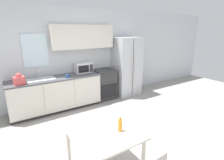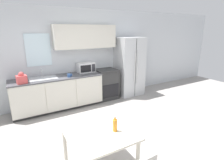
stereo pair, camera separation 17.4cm
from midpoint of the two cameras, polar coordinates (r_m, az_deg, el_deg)
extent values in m
plane|color=gray|center=(3.66, 1.79, -19.03)|extent=(12.00, 12.00, 0.00)
cube|color=silver|center=(5.23, -11.99, 7.41)|extent=(12.00, 0.06, 2.70)
cube|color=silver|center=(4.96, -22.00, 9.08)|extent=(0.62, 0.04, 0.83)
cube|color=beige|center=(5.12, -7.65, 13.88)|extent=(1.79, 0.32, 0.65)
cube|color=#333333|center=(5.14, -15.77, -8.25)|extent=(2.33, 0.60, 0.08)
cube|color=beige|center=(4.96, -16.07, -3.77)|extent=(2.33, 0.66, 0.79)
cube|color=beige|center=(4.54, -24.56, -6.48)|extent=(0.76, 0.01, 0.77)
cube|color=beige|center=(4.65, -15.04, -5.01)|extent=(0.76, 0.01, 0.77)
cube|color=beige|center=(4.88, -6.24, -3.52)|extent=(0.76, 0.01, 0.77)
cube|color=#4C4C51|center=(4.84, -16.44, 0.81)|extent=(2.35, 0.68, 0.03)
cube|color=#2D2D2D|center=(5.50, -0.98, -1.28)|extent=(0.63, 0.58, 0.93)
cube|color=black|center=(5.30, 0.59, -3.56)|extent=(0.55, 0.01, 0.41)
cylinder|color=#262626|center=(5.05, -1.09, 2.02)|extent=(0.03, 0.02, 0.03)
cylinder|color=#262626|center=(5.10, 0.03, 2.18)|extent=(0.03, 0.02, 0.03)
cylinder|color=#262626|center=(5.17, 1.25, 2.34)|extent=(0.03, 0.02, 0.03)
cylinder|color=#262626|center=(5.22, 2.32, 2.49)|extent=(0.03, 0.02, 0.03)
cube|color=silver|center=(5.79, 6.57, 4.37)|extent=(0.84, 0.67, 1.88)
cube|color=#3F3F3F|center=(5.53, 8.63, 3.74)|extent=(0.01, 0.01, 1.82)
cylinder|color=silver|center=(5.47, 8.40, 4.02)|extent=(0.02, 0.02, 1.04)
cylinder|color=silver|center=(5.53, 9.22, 4.12)|extent=(0.02, 0.02, 1.04)
cube|color=#B7BABC|center=(4.77, -20.57, 0.52)|extent=(0.67, 0.46, 0.02)
cylinder|color=silver|center=(4.92, -21.07, 2.20)|extent=(0.02, 0.02, 0.19)
cylinder|color=silver|center=(4.84, -21.03, 3.02)|extent=(0.02, 0.14, 0.02)
cube|color=silver|center=(5.19, -7.61, 4.09)|extent=(0.49, 0.32, 0.28)
cube|color=black|center=(5.02, -7.52, 3.68)|extent=(0.32, 0.01, 0.20)
cube|color=#2D2D33|center=(5.11, -5.07, 3.98)|extent=(0.10, 0.01, 0.22)
cylinder|color=#335999|center=(4.72, -12.83, 1.48)|extent=(0.09, 0.09, 0.10)
torus|color=#335999|center=(4.74, -12.05, 1.65)|extent=(0.02, 0.07, 0.07)
cube|color=#D14C4C|center=(4.52, -26.43, 0.16)|extent=(0.24, 0.21, 0.19)
sphere|color=#D14C4C|center=(4.50, -26.62, 1.64)|extent=(0.13, 0.13, 0.12)
cube|color=beige|center=(2.58, -2.39, -16.55)|extent=(0.90, 0.95, 0.03)
cylinder|color=beige|center=(2.99, -13.37, -20.35)|extent=(0.06, 0.06, 0.70)
cylinder|color=beige|center=(3.24, 0.55, -16.74)|extent=(0.06, 0.06, 0.70)
cylinder|color=orange|center=(2.52, 3.03, -14.60)|extent=(0.07, 0.07, 0.18)
cylinder|color=orange|center=(2.46, 3.07, -12.40)|extent=(0.03, 0.03, 0.04)
cylinder|color=white|center=(2.45, 3.08, -11.78)|extent=(0.03, 0.03, 0.02)
camera|label=1|loc=(0.09, -88.69, 0.38)|focal=28.00mm
camera|label=2|loc=(0.09, 91.31, -0.38)|focal=28.00mm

